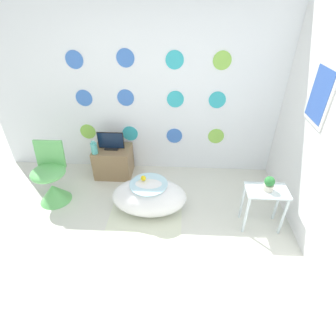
{
  "coord_description": "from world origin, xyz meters",
  "views": [
    {
      "loc": [
        0.46,
        -1.51,
        2.42
      ],
      "look_at": [
        0.32,
        0.99,
        0.71
      ],
      "focal_mm": 28.0,
      "sensor_mm": 36.0,
      "label": 1
    }
  ],
  "objects_px": {
    "vase": "(94,148)",
    "potted_plant_left": "(269,184)",
    "tv": "(111,142)",
    "bathtub": "(149,197)",
    "chair": "(52,183)"
  },
  "relations": [
    {
      "from": "vase",
      "to": "potted_plant_left",
      "type": "height_order",
      "value": "potted_plant_left"
    },
    {
      "from": "vase",
      "to": "potted_plant_left",
      "type": "distance_m",
      "value": 2.38
    },
    {
      "from": "tv",
      "to": "potted_plant_left",
      "type": "relative_size",
      "value": 2.2
    },
    {
      "from": "bathtub",
      "to": "tv",
      "type": "bearing_deg",
      "value": 128.89
    },
    {
      "from": "chair",
      "to": "potted_plant_left",
      "type": "bearing_deg",
      "value": -6.88
    },
    {
      "from": "bathtub",
      "to": "chair",
      "type": "bearing_deg",
      "value": 173.79
    },
    {
      "from": "bathtub",
      "to": "vase",
      "type": "xyz_separation_m",
      "value": [
        -0.86,
        0.66,
        0.31
      ]
    },
    {
      "from": "chair",
      "to": "bathtub",
      "type": "bearing_deg",
      "value": -6.21
    },
    {
      "from": "bathtub",
      "to": "chair",
      "type": "relative_size",
      "value": 1.14
    },
    {
      "from": "chair",
      "to": "tv",
      "type": "xyz_separation_m",
      "value": [
        0.68,
        0.66,
        0.29
      ]
    },
    {
      "from": "chair",
      "to": "vase",
      "type": "distance_m",
      "value": 0.74
    },
    {
      "from": "chair",
      "to": "potted_plant_left",
      "type": "distance_m",
      "value": 2.74
    },
    {
      "from": "potted_plant_left",
      "to": "chair",
      "type": "bearing_deg",
      "value": 173.12
    },
    {
      "from": "bathtub",
      "to": "chair",
      "type": "height_order",
      "value": "chair"
    },
    {
      "from": "bathtub",
      "to": "potted_plant_left",
      "type": "distance_m",
      "value": 1.44
    }
  ]
}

